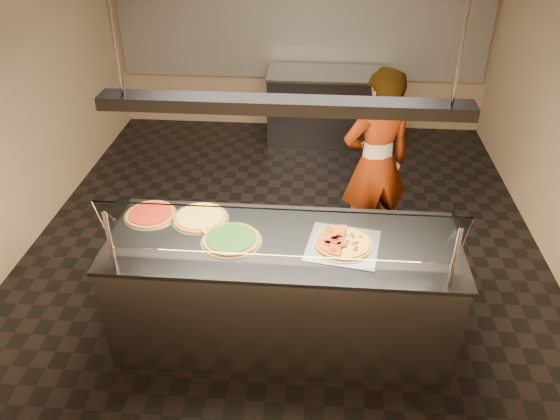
# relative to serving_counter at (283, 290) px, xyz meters

# --- Properties ---
(ground) EXTENTS (5.00, 6.00, 0.02)m
(ground) POSITION_rel_serving_counter_xyz_m (-0.08, 1.18, -0.48)
(ground) COLOR black
(ground) RESTS_ON ground
(wall_back) EXTENTS (5.00, 0.02, 3.00)m
(wall_back) POSITION_rel_serving_counter_xyz_m (-0.08, 4.19, 1.03)
(wall_back) COLOR tan
(wall_back) RESTS_ON ground
(wall_front) EXTENTS (5.00, 0.02, 3.00)m
(wall_front) POSITION_rel_serving_counter_xyz_m (-0.08, -1.83, 1.03)
(wall_front) COLOR tan
(wall_front) RESTS_ON ground
(tile_band) EXTENTS (4.90, 0.02, 1.20)m
(tile_band) POSITION_rel_serving_counter_xyz_m (-0.08, 4.16, 0.83)
(tile_band) COLOR silver
(tile_band) RESTS_ON wall_back
(serving_counter) EXTENTS (2.52, 0.94, 0.93)m
(serving_counter) POSITION_rel_serving_counter_xyz_m (0.00, 0.00, 0.00)
(serving_counter) COLOR #B7B7BC
(serving_counter) RESTS_ON ground
(sneeze_guard) EXTENTS (2.28, 0.18, 0.54)m
(sneeze_guard) POSITION_rel_serving_counter_xyz_m (0.00, -0.34, 0.76)
(sneeze_guard) COLOR #B7B7BC
(sneeze_guard) RESTS_ON serving_counter
(perforated_tray) EXTENTS (0.56, 0.56, 0.01)m
(perforated_tray) POSITION_rel_serving_counter_xyz_m (0.42, -0.03, 0.47)
(perforated_tray) COLOR silver
(perforated_tray) RESTS_ON serving_counter
(half_pizza_pepperoni) EXTENTS (0.26, 0.43, 0.05)m
(half_pizza_pepperoni) POSITION_rel_serving_counter_xyz_m (0.32, -0.03, 0.50)
(half_pizza_pepperoni) COLOR brown
(half_pizza_pepperoni) RESTS_ON perforated_tray
(half_pizza_sausage) EXTENTS (0.26, 0.43, 0.04)m
(half_pizza_sausage) POSITION_rel_serving_counter_xyz_m (0.52, -0.02, 0.49)
(half_pizza_sausage) COLOR brown
(half_pizza_sausage) RESTS_ON perforated_tray
(pizza_spinach) EXTENTS (0.44, 0.44, 0.03)m
(pizza_spinach) POSITION_rel_serving_counter_xyz_m (-0.37, -0.03, 0.48)
(pizza_spinach) COLOR silver
(pizza_spinach) RESTS_ON serving_counter
(pizza_cheese) EXTENTS (0.43, 0.43, 0.03)m
(pizza_cheese) POSITION_rel_serving_counter_xyz_m (-0.65, 0.23, 0.48)
(pizza_cheese) COLOR silver
(pizza_cheese) RESTS_ON serving_counter
(pizza_tomato) EXTENTS (0.40, 0.40, 0.03)m
(pizza_tomato) POSITION_rel_serving_counter_xyz_m (-1.03, 0.24, 0.48)
(pizza_tomato) COLOR silver
(pizza_tomato) RESTS_ON serving_counter
(pizza_spatula) EXTENTS (0.28, 0.17, 0.02)m
(pizza_spatula) POSITION_rel_serving_counter_xyz_m (-0.53, 0.04, 0.49)
(pizza_spatula) COLOR #B7B7BC
(pizza_spatula) RESTS_ON pizza_spinach
(prep_table) EXTENTS (1.60, 0.74, 0.93)m
(prep_table) POSITION_rel_serving_counter_xyz_m (0.31, 3.73, 0.00)
(prep_table) COLOR #303034
(prep_table) RESTS_ON ground
(worker) EXTENTS (0.77, 0.64, 1.80)m
(worker) POSITION_rel_serving_counter_xyz_m (0.74, 1.29, 0.43)
(worker) COLOR #3A3945
(worker) RESTS_ON ground
(heat_lamp_housing) EXTENTS (2.30, 0.18, 0.08)m
(heat_lamp_housing) POSITION_rel_serving_counter_xyz_m (0.00, 0.00, 1.48)
(heat_lamp_housing) COLOR #303034
(heat_lamp_housing) RESTS_ON ceiling
(lamp_rod_left) EXTENTS (0.02, 0.02, 1.01)m
(lamp_rod_left) POSITION_rel_serving_counter_xyz_m (-1.00, 0.00, 2.03)
(lamp_rod_left) COLOR #B7B7BC
(lamp_rod_left) RESTS_ON ceiling
(lamp_rod_right) EXTENTS (0.02, 0.02, 1.01)m
(lamp_rod_right) POSITION_rel_serving_counter_xyz_m (1.00, 0.00, 2.03)
(lamp_rod_right) COLOR #B7B7BC
(lamp_rod_right) RESTS_ON ceiling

